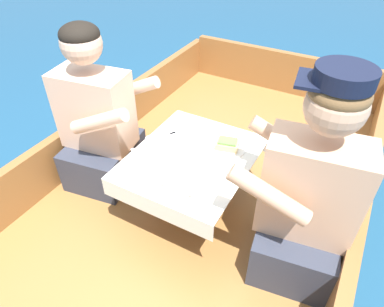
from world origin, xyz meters
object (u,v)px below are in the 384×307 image
at_px(person_starboard, 307,199).
at_px(coffee_cup_port, 182,189).
at_px(person_port, 99,124).
at_px(tin_can, 152,142).
at_px(sandwich, 227,144).
at_px(coffee_cup_starboard, 153,179).

xyz_separation_m(person_starboard, coffee_cup_port, (-0.51, -0.19, -0.02)).
height_order(person_port, tin_can, person_port).
relative_size(person_port, sandwich, 7.24).
height_order(coffee_cup_starboard, tin_can, coffee_cup_starboard).
xyz_separation_m(person_starboard, tin_can, (-0.83, 0.04, -0.03)).
bearing_deg(person_port, tin_can, -9.30).
bearing_deg(sandwich, coffee_cup_port, -95.43).
xyz_separation_m(person_port, coffee_cup_port, (0.69, -0.24, 0.01)).
bearing_deg(person_starboard, sandwich, -33.29).
xyz_separation_m(person_port, sandwich, (0.73, 0.17, 0.01)).
distance_m(coffee_cup_port, tin_can, 0.40).
relative_size(person_port, coffee_cup_port, 10.00).
height_order(person_starboard, tin_can, person_starboard).
relative_size(person_starboard, coffee_cup_port, 10.58).
xyz_separation_m(person_starboard, coffee_cup_starboard, (-0.66, -0.19, -0.02)).
height_order(person_port, sandwich, person_port).
bearing_deg(person_starboard, person_port, -10.37).
relative_size(coffee_cup_port, tin_can, 1.44).
bearing_deg(person_starboard, tin_can, -11.14).
bearing_deg(coffee_cup_port, tin_can, 144.15).
height_order(person_port, person_starboard, person_starboard).
distance_m(person_port, tin_can, 0.37).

